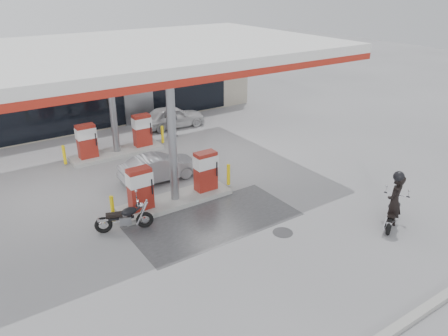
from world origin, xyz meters
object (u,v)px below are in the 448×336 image
object	(u,v)px
pump_island_far	(116,141)
attendant	(171,118)
parked_motorcycle	(125,218)
pump_island_near	(175,186)
biker_main	(394,202)
main_motorcycle	(392,214)
sedan_white	(173,117)
hatchback_silver	(160,167)

from	to	relation	value
pump_island_far	attendant	size ratio (longest dim) A/B	2.66
parked_motorcycle	attendant	size ratio (longest dim) A/B	1.00
pump_island_near	attendant	distance (m)	7.84
parked_motorcycle	attendant	bearing A→B (deg)	72.45
biker_main	parked_motorcycle	xyz separation A→B (m)	(-7.71, 5.03, -0.55)
pump_island_far	biker_main	distance (m)	12.99
pump_island_far	main_motorcycle	bearing A→B (deg)	-64.88
attendant	parked_motorcycle	bearing A→B (deg)	122.87
sedan_white	attendant	distance (m)	1.46
parked_motorcycle	hatchback_silver	world-z (taller)	hatchback_silver
sedan_white	hatchback_silver	xyz separation A→B (m)	(-3.83, -6.00, -0.06)
pump_island_far	attendant	distance (m)	3.67
main_motorcycle	parked_motorcycle	distance (m)	9.29
pump_island_near	sedan_white	size ratio (longest dim) A/B	1.39
main_motorcycle	sedan_white	size ratio (longest dim) A/B	0.48
pump_island_near	hatchback_silver	bearing A→B (deg)	78.52
sedan_white	pump_island_far	bearing A→B (deg)	122.27
main_motorcycle	biker_main	world-z (taller)	biker_main
pump_island_far	main_motorcycle	world-z (taller)	pump_island_far
biker_main	attendant	world-z (taller)	biker_main
pump_island_near	parked_motorcycle	world-z (taller)	pump_island_near
sedan_white	pump_island_near	bearing A→B (deg)	157.50
biker_main	attendant	xyz separation A→B (m)	(-1.81, 12.84, -0.04)
hatchback_silver	pump_island_near	bearing A→B (deg)	171.26
parked_motorcycle	sedan_white	bearing A→B (deg)	73.08
hatchback_silver	biker_main	bearing A→B (deg)	-145.93
biker_main	hatchback_silver	xyz separation A→B (m)	(-4.89, 8.04, -0.44)
parked_motorcycle	sedan_white	size ratio (longest dim) A/B	0.52
biker_main	attendant	distance (m)	12.97
attendant	hatchback_silver	world-z (taller)	attendant
pump_island_far	parked_motorcycle	distance (m)	7.22
parked_motorcycle	hatchback_silver	xyz separation A→B (m)	(2.82, 3.01, 0.11)
pump_island_near	attendant	size ratio (longest dim) A/B	2.66
pump_island_far	sedan_white	size ratio (longest dim) A/B	1.39
pump_island_far	attendant	bearing A→B (deg)	15.84
pump_island_far	biker_main	size ratio (longest dim) A/B	2.56
sedan_white	attendant	world-z (taller)	attendant
pump_island_near	main_motorcycle	distance (m)	7.96
biker_main	parked_motorcycle	distance (m)	9.22
biker_main	sedan_white	bearing A→B (deg)	-101.78
attendant	main_motorcycle	bearing A→B (deg)	168.74
pump_island_near	hatchback_silver	size ratio (longest dim) A/B	1.50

